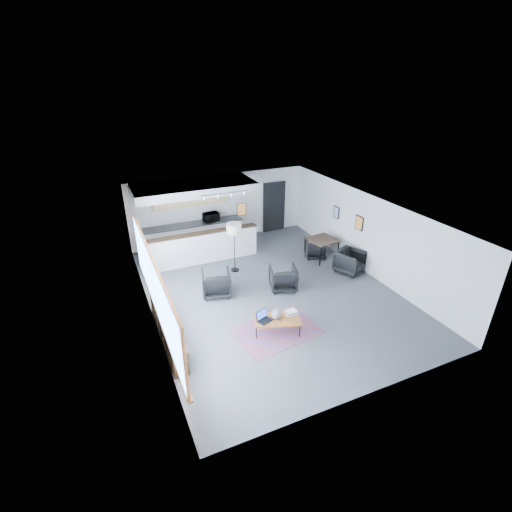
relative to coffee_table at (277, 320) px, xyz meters
name	(u,v)px	position (x,y,z in m)	size (l,w,h in m)	color
room	(270,253)	(0.68, 1.86, 0.94)	(7.02, 9.02, 2.62)	#464648
window	(155,288)	(-2.78, 0.96, 1.10)	(0.10, 5.95, 1.66)	#8CBFFF
console	(168,328)	(-2.62, 0.81, -0.03)	(0.35, 3.00, 0.80)	#311E11
kitchenette	(195,216)	(-0.52, 5.56, 1.02)	(4.20, 1.96, 2.60)	white
doorway	(273,206)	(2.98, 6.28, 0.72)	(1.10, 0.12, 2.15)	black
track_light	(224,194)	(0.09, 4.06, 2.17)	(1.60, 0.07, 0.15)	silver
wall_art_lower	(359,223)	(4.15, 2.26, 1.19)	(0.03, 0.38, 0.48)	black
wall_art_upper	(336,212)	(4.15, 3.56, 1.14)	(0.03, 0.34, 0.44)	black
kilim_rug	(277,331)	(0.00, 0.00, -0.35)	(2.29, 1.71, 0.01)	#5B3347
coffee_table	(277,320)	(0.00, 0.00, 0.00)	(1.33, 1.01, 0.39)	brown
laptop	(263,317)	(-0.35, 0.10, 0.10)	(0.43, 0.40, 0.25)	black
ceramic_pot	(277,314)	(0.00, 0.03, 0.15)	(0.25, 0.25, 0.25)	gray
book_stack	(291,312)	(0.44, 0.06, 0.08)	(0.34, 0.27, 0.10)	silver
coaster	(284,323)	(0.09, -0.23, 0.03)	(0.12, 0.12, 0.01)	#E5590C
armchair_left	(216,282)	(-0.85, 2.34, 0.06)	(0.82, 0.77, 0.84)	black
armchair_right	(283,277)	(1.13, 1.84, 0.05)	(0.78, 0.73, 0.81)	black
floor_lamp	(234,230)	(0.20, 3.54, 1.11)	(0.53, 0.53, 1.68)	black
dining_table	(322,241)	(3.34, 3.11, 0.34)	(1.02, 1.02, 0.77)	#311E11
dining_chair_near	(350,262)	(3.68, 1.91, 0.00)	(0.69, 0.65, 0.71)	black
dining_chair_far	(316,249)	(3.24, 3.33, -0.03)	(0.63, 0.59, 0.64)	black
microwave	(211,216)	(0.19, 6.01, 0.77)	(0.58, 0.32, 0.39)	black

